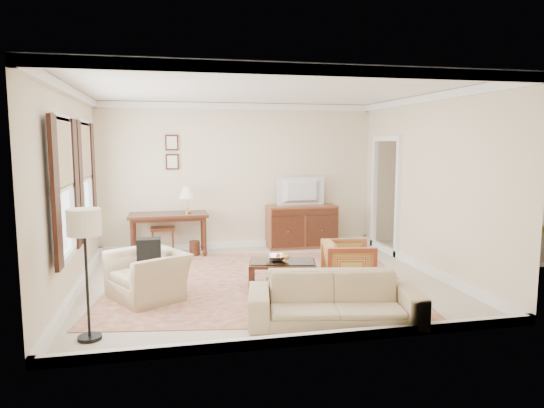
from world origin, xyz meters
name	(u,v)px	position (x,y,z in m)	size (l,w,h in m)	color
room_shell	(263,119)	(0.00, 0.00, 2.47)	(5.51, 5.01, 2.91)	beige
annex_bedroom	(476,234)	(4.49, 1.15, 0.34)	(3.00, 2.70, 2.90)	beige
window_front	(63,188)	(-2.70, -0.70, 1.55)	(0.12, 1.56, 1.80)	#CCB284
window_rear	(84,179)	(-2.70, 0.90, 1.55)	(0.12, 1.56, 1.80)	#CCB284
doorway	(385,197)	(2.71, 1.50, 1.08)	(0.10, 1.12, 2.25)	white
rug	(259,282)	(-0.09, -0.09, 0.01)	(4.41, 3.78, 0.01)	maroon
writing_desk	(169,219)	(-1.42, 2.04, 0.69)	(1.46, 0.73, 0.80)	#431F13
desk_chair	(163,225)	(-1.54, 2.39, 0.53)	(0.45, 0.45, 1.05)	brown
desk_lamp	(188,200)	(-1.06, 2.04, 1.05)	(0.32, 0.32, 0.50)	silver
framed_prints	(172,152)	(-1.32, 2.47, 1.94)	(0.25, 0.04, 0.68)	#431F13
sideboard	(301,226)	(1.22, 2.20, 0.43)	(1.40, 0.54, 0.86)	brown
tv	(302,182)	(1.22, 2.18, 1.33)	(0.94, 0.54, 0.12)	black
coffee_table	(282,267)	(0.20, -0.45, 0.31)	(1.06, 0.76, 0.41)	#431F13
fruit_bowl	(276,257)	(0.11, -0.39, 0.46)	(0.42, 0.42, 0.10)	silver
book_a	(268,276)	(0.01, -0.33, 0.16)	(0.28, 0.04, 0.38)	brown
book_b	(297,279)	(0.38, -0.58, 0.16)	(0.28, 0.03, 0.38)	brown
striped_armchair	(348,261)	(1.19, -0.52, 0.37)	(0.71, 0.67, 0.73)	maroon
club_armchair	(148,267)	(-1.71, -0.52, 0.43)	(0.99, 0.64, 0.87)	tan
backpack	(149,249)	(-1.69, -0.48, 0.68)	(0.32, 0.22, 0.40)	black
sofa	(335,291)	(0.47, -1.96, 0.39)	(2.02, 0.59, 0.79)	tan
floor_lamp	(84,232)	(-2.28, -1.84, 1.19)	(0.35, 0.35, 1.43)	black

